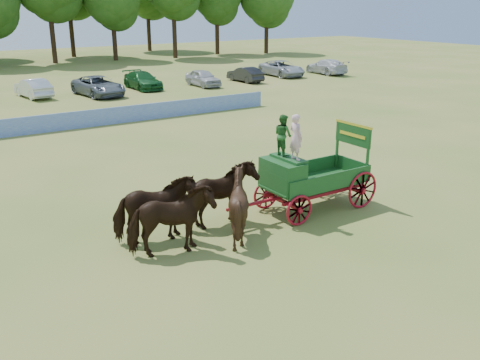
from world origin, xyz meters
name	(u,v)px	position (x,y,z in m)	size (l,w,h in m)	color
ground	(281,217)	(0.00, 0.00, 0.00)	(160.00, 160.00, 0.00)	olive
horse_lead_left	(171,221)	(-4.58, -0.53, 1.09)	(1.17, 2.57, 2.17)	black
horse_lead_right	(155,210)	(-4.58, 0.57, 1.09)	(1.17, 2.57, 2.17)	black
horse_wheel_left	(238,205)	(-2.18, -0.53, 1.09)	(1.75, 1.97, 2.17)	black
horse_wheel_right	(220,195)	(-2.18, 0.57, 1.09)	(1.17, 2.57, 2.17)	black
farm_dray	(300,170)	(0.79, 0.04, 1.59)	(6.00, 2.00, 3.72)	#A21022
sponsor_banner	(87,119)	(-1.00, 18.00, 0.53)	(26.00, 0.08, 1.05)	#203DAF
parked_cars	(91,85)	(3.33, 29.92, 0.75)	(56.97, 7.43, 1.58)	silver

